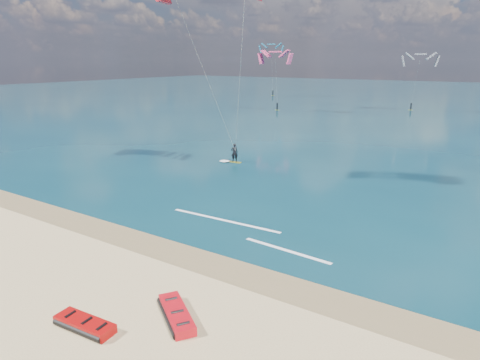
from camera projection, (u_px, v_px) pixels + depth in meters
name	position (u px, v px, depth m)	size (l,w,h in m)	color
ground	(379.00, 142.00, 52.19)	(320.00, 320.00, 0.00)	tan
wet_sand_strip	(180.00, 253.00, 22.36)	(320.00, 2.40, 0.01)	olive
sea	(454.00, 101.00, 103.77)	(320.00, 200.00, 0.04)	#0B303E
packed_kite_left	(85.00, 328.00, 16.13)	(2.74, 1.17, 0.42)	#AC0909
packed_kite_mid	(177.00, 318.00, 16.76)	(3.04, 1.20, 0.44)	red
kitesurfer_main	(223.00, 68.00, 35.60)	(9.89, 9.98, 17.74)	gold
shoreline_foam	(247.00, 231.00, 25.16)	(11.78, 2.37, 0.01)	white
distant_kites	(376.00, 79.00, 85.14)	(78.89, 33.39, 13.58)	#F1477C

